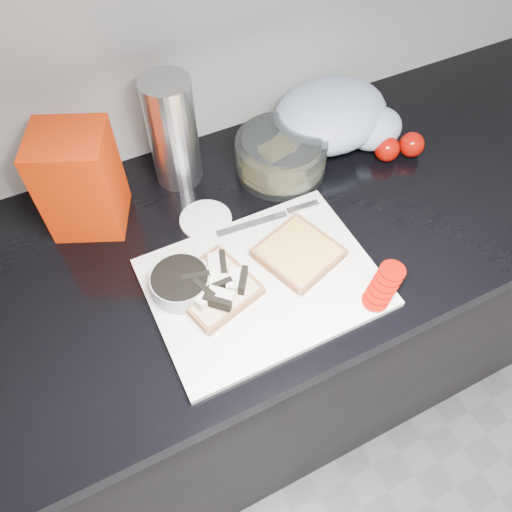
{
  "coord_description": "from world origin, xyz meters",
  "views": [
    {
      "loc": [
        -0.31,
        0.64,
        1.66
      ],
      "look_at": [
        -0.08,
        1.1,
        0.95
      ],
      "focal_mm": 35.0,
      "sensor_mm": 36.0,
      "label": 1
    }
  ],
  "objects_px": {
    "glass_bowl": "(281,156)",
    "bread_bag": "(80,181)",
    "steel_canister": "(173,133)",
    "cutting_board": "(263,282)"
  },
  "relations": [
    {
      "from": "cutting_board",
      "to": "glass_bowl",
      "type": "relative_size",
      "value": 2.09
    },
    {
      "from": "cutting_board",
      "to": "steel_canister",
      "type": "bearing_deg",
      "value": 96.0
    },
    {
      "from": "glass_bowl",
      "to": "bread_bag",
      "type": "height_order",
      "value": "bread_bag"
    },
    {
      "from": "cutting_board",
      "to": "steel_canister",
      "type": "relative_size",
      "value": 1.73
    },
    {
      "from": "bread_bag",
      "to": "steel_canister",
      "type": "xyz_separation_m",
      "value": [
        0.2,
        0.04,
        0.01
      ]
    },
    {
      "from": "glass_bowl",
      "to": "steel_canister",
      "type": "distance_m",
      "value": 0.23
    },
    {
      "from": "glass_bowl",
      "to": "bread_bag",
      "type": "bearing_deg",
      "value": 174.04
    },
    {
      "from": "glass_bowl",
      "to": "steel_canister",
      "type": "height_order",
      "value": "steel_canister"
    },
    {
      "from": "cutting_board",
      "to": "glass_bowl",
      "type": "bearing_deg",
      "value": 56.21
    },
    {
      "from": "glass_bowl",
      "to": "bread_bag",
      "type": "relative_size",
      "value": 0.93
    }
  ]
}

